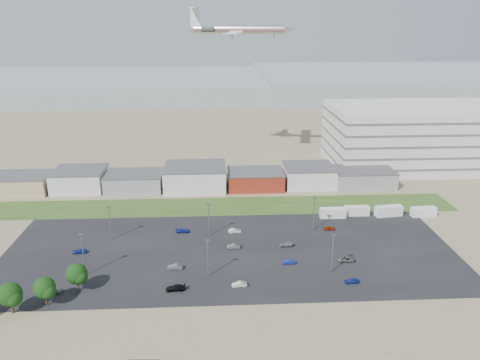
{
  "coord_description": "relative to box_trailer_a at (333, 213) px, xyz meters",
  "views": [
    {
      "loc": [
        1.72,
        -91.8,
        58.69
      ],
      "look_at": [
        7.77,
        22.0,
        19.45
      ],
      "focal_mm": 35.0,
      "sensor_mm": 36.0,
      "label": 1
    }
  ],
  "objects": [
    {
      "name": "parked_car_2",
      "position": [
        -4.76,
        -38.27,
        -0.92
      ],
      "size": [
        3.48,
        1.61,
        1.15
      ],
      "primitive_type": "imported",
      "rotation": [
        0.0,
        0.0,
        -1.5
      ],
      "color": "navy",
      "rests_on": "ground"
    },
    {
      "name": "box_trailer_d",
      "position": [
        28.72,
        -0.49,
        -0.04
      ],
      "size": [
        7.92,
        2.85,
        2.92
      ],
      "primitive_type": null,
      "rotation": [
        0.0,
        0.0,
        0.05
      ],
      "color": "silver",
      "rests_on": "ground"
    },
    {
      "name": "parking_garage",
      "position": [
        52.17,
        53.99,
        11.0
      ],
      "size": [
        80.0,
        40.0,
        25.0
      ],
      "primitive_type": "cube",
      "color": "silver",
      "rests_on": "ground"
    },
    {
      "name": "parked_car_4",
      "position": [
        -46.74,
        -29.52,
        -0.87
      ],
      "size": [
        3.92,
        1.54,
        1.27
      ],
      "primitive_type": "imported",
      "rotation": [
        0.0,
        0.0,
        -1.62
      ],
      "color": "#595B5E",
      "rests_on": "ground"
    },
    {
      "name": "parked_car_3",
      "position": [
        -45.88,
        -39.26,
        -0.86
      ],
      "size": [
        4.55,
        2.11,
        1.29
      ],
      "primitive_type": "imported",
      "rotation": [
        0.0,
        0.0,
        -1.5
      ],
      "color": "black",
      "rests_on": "ground"
    },
    {
      "name": "tree_near",
      "position": [
        -68.05,
        -38.18,
        2.32
      ],
      "size": [
        5.09,
        5.09,
        7.64
      ],
      "primitive_type": null,
      "color": "black",
      "rests_on": "ground"
    },
    {
      "name": "lightpole_back_r",
      "position": [
        -8.03,
        -9.03,
        3.69
      ],
      "size": [
        1.22,
        0.51,
        10.38
      ],
      "primitive_type": null,
      "color": "slate",
      "rests_on": "ground"
    },
    {
      "name": "lightpole_front_r",
      "position": [
        -8.5,
        -33.38,
        3.6
      ],
      "size": [
        1.2,
        0.5,
        10.2
      ],
      "primitive_type": null,
      "color": "slate",
      "rests_on": "ground"
    },
    {
      "name": "parking_lot",
      "position": [
        -32.83,
        -21.01,
        -1.5
      ],
      "size": [
        120.0,
        50.0,
        0.01
      ],
      "primitive_type": "cube",
      "color": "black",
      "rests_on": "ground"
    },
    {
      "name": "parked_car_1",
      "position": [
        -18.18,
        -28.48,
        -0.93
      ],
      "size": [
        3.48,
        1.29,
        1.14
      ],
      "primitive_type": "imported",
      "rotation": [
        0.0,
        0.0,
        -1.6
      ],
      "color": "navy",
      "rests_on": "ground"
    },
    {
      "name": "lightpole_front_m",
      "position": [
        -38.49,
        -33.41,
        3.32
      ],
      "size": [
        1.13,
        0.47,
        9.63
      ],
      "primitive_type": null,
      "color": "slate",
      "rests_on": "ground"
    },
    {
      "name": "parked_car_5",
      "position": [
        -72.68,
        -19.86,
        -0.88
      ],
      "size": [
        3.74,
        1.71,
        1.25
      ],
      "primitive_type": "imported",
      "rotation": [
        0.0,
        0.0,
        -1.5
      ],
      "color": "navy",
      "rests_on": "ground"
    },
    {
      "name": "box_trailer_a",
      "position": [
        0.0,
        0.0,
        0.0
      ],
      "size": [
        8.02,
        2.53,
        3.0
      ],
      "primitive_type": null,
      "rotation": [
        0.0,
        0.0,
        -0.0
      ],
      "color": "silver",
      "rests_on": "ground"
    },
    {
      "name": "tree_right",
      "position": [
        -73.34,
        -43.67,
        2.27
      ],
      "size": [
        5.04,
        5.04,
        7.55
      ],
      "primitive_type": null,
      "color": "black",
      "rests_on": "ground"
    },
    {
      "name": "parked_car_6",
      "position": [
        -46.16,
        -8.49,
        -0.92
      ],
      "size": [
        4.05,
        1.74,
        1.16
      ],
      "primitive_type": "imported",
      "rotation": [
        0.0,
        0.0,
        1.54
      ],
      "color": "navy",
      "rests_on": "ground"
    },
    {
      "name": "parked_car_12",
      "position": [
        -17.43,
        -18.9,
        -0.94
      ],
      "size": [
        3.89,
        1.63,
        1.12
      ],
      "primitive_type": "imported",
      "rotation": [
        0.0,
        0.0,
        -1.59
      ],
      "color": "#A5A5AA",
      "rests_on": "ground"
    },
    {
      "name": "parked_car_0",
      "position": [
        -3.35,
        -28.02,
        -0.88
      ],
      "size": [
        4.47,
        2.09,
        1.24
      ],
      "primitive_type": "imported",
      "rotation": [
        0.0,
        0.0,
        -1.56
      ],
      "color": "#595B5E",
      "rests_on": "ground"
    },
    {
      "name": "box_trailer_c",
      "position": [
        17.88,
        0.37,
        0.1
      ],
      "size": [
        8.83,
        3.83,
        3.2
      ],
      "primitive_type": null,
      "rotation": [
        0.0,
        0.0,
        0.14
      ],
      "color": "silver",
      "rests_on": "ground"
    },
    {
      "name": "tree_mid",
      "position": [
        -79.49,
        -46.28,
        2.52
      ],
      "size": [
        5.36,
        5.36,
        8.05
      ],
      "primitive_type": null,
      "color": "black",
      "rests_on": "ground"
    },
    {
      "name": "lightpole_back_m",
      "position": [
        -38.52,
        -11.11,
        3.43
      ],
      "size": [
        1.16,
        0.48,
        9.87
      ],
      "primitive_type": null,
      "color": "slate",
      "rests_on": "ground"
    },
    {
      "name": "lightpole_front_l",
      "position": [
        -68.22,
        -31.24,
        3.93
      ],
      "size": [
        1.28,
        0.53,
        10.86
      ],
      "primitive_type": null,
      "color": "slate",
      "rests_on": "ground"
    },
    {
      "name": "grass_strip",
      "position": [
        -37.83,
        10.99,
        -1.49
      ],
      "size": [
        160.0,
        16.0,
        0.02
      ],
      "primitive_type": "cube",
      "color": "#304C1C",
      "rests_on": "ground"
    },
    {
      "name": "parked_car_7",
      "position": [
        -31.8,
        -19.24,
        -0.91
      ],
      "size": [
        3.62,
        1.3,
        1.19
      ],
      "primitive_type": "imported",
      "rotation": [
        0.0,
        0.0,
        -1.56
      ],
      "color": "#595B5E",
      "rests_on": "ground"
    },
    {
      "name": "parked_car_11",
      "position": [
        -31.05,
        -9.45,
        -0.88
      ],
      "size": [
        3.89,
        1.78,
        1.24
      ],
      "primitive_type": "imported",
      "rotation": [
        0.0,
        0.0,
        1.7
      ],
      "color": "silver",
      "rests_on": "ground"
    },
    {
      "name": "box_trailer_b",
      "position": [
        7.95,
        1.37,
        -0.05
      ],
      "size": [
        7.78,
        2.45,
        2.91
      ],
      "primitive_type": null,
      "rotation": [
        0.0,
        0.0,
        -0.0
      ],
      "color": "silver",
      "rests_on": "ground"
    },
    {
      "name": "building_row",
      "position": [
        -54.83,
        29.99,
        2.5
      ],
      "size": [
        170.0,
        20.0,
        8.0
      ],
      "primitive_type": null,
      "color": "silver",
      "rests_on": "ground"
    },
    {
      "name": "ground",
      "position": [
        -37.83,
        -41.01,
        -1.5
      ],
      "size": [
        700.0,
        700.0,
        0.0
      ],
      "primitive_type": "plane",
      "color": "#807251",
      "rests_on": "ground"
    },
    {
      "name": "parked_car_13",
      "position": [
        -31.24,
        -38.43,
        -0.92
      ],
      "size": [
        3.65,
        1.61,
        1.16
      ],
      "primitive_type": "imported",
      "rotation": [
        0.0,
        0.0,
        -1.46
      ],
      "color": "silver",
      "rests_on": "ground"
    },
    {
      "name": "hills_backdrop",
      "position": [
        2.17,
        273.99,
        3.0
      ],
      "size": [
        700.0,
        200.0,
        9.0
      ],
      "primitive_type": null,
      "color": "gray",
      "rests_on": "ground"
    },
    {
      "name": "parked_car_10",
      "position": [
        -73.55,
        -39.06,
        -0.86
      ],
      "size": [
        4.45,
        1.93,
        1.27
      ],
      "primitive_type": "imported",
      "rotation": [
        0.0,
        0.0,
        1.6
      ],
      "color": "#595B5E",
      "rests_on": "ground"
    },
    {
      "name": "parked_car_8",
      "position": [
        -3.22,
        -9.06,
        -0.91
      ],
      "size": [
        3.5,
        1.43,
        1.19
      ],
      "primitive_type": "imported",
      "rotation": [
        0.0,
        0.0,
        1.56
      ],
      "color": "maroon",
      "rests_on": "ground"
    },
    {
      "name": "airliner",
      "position": [
        -26.21,
        61.27,
        53.42
      ],
      "size": [
        49.62,
        38.84,
        13.07
      ],
      "primitive_type": null,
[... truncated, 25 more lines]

